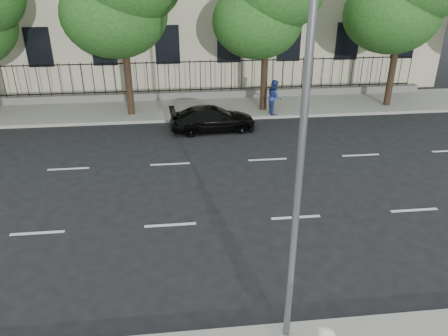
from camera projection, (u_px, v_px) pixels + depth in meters
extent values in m
plane|color=black|center=(170.00, 278.00, 11.34)|extent=(120.00, 120.00, 0.00)
cube|color=gray|center=(170.00, 109.00, 23.85)|extent=(60.00, 4.00, 0.15)
cube|color=slate|center=(170.00, 95.00, 25.26)|extent=(30.00, 0.50, 0.40)
cube|color=black|center=(170.00, 90.00, 25.13)|extent=(28.80, 0.05, 0.05)
cube|color=black|center=(168.00, 62.00, 24.43)|extent=(28.80, 0.05, 0.05)
cylinder|color=slate|center=(300.00, 167.00, 7.74)|extent=(0.14, 0.14, 8.00)
cylinder|color=#382619|center=(129.00, 82.00, 22.18)|extent=(0.36, 0.36, 3.32)
ellipsoid|color=#1C4D19|center=(114.00, 14.00, 20.99)|extent=(5.13, 5.13, 4.21)
cylinder|color=#382619|center=(264.00, 81.00, 22.94)|extent=(0.36, 0.36, 3.08)
ellipsoid|color=#1C4D19|center=(257.00, 21.00, 21.88)|extent=(4.56, 4.56, 3.74)
cylinder|color=#382619|center=(391.00, 76.00, 23.61)|extent=(0.36, 0.36, 3.22)
ellipsoid|color=#1C4D19|center=(391.00, 14.00, 22.47)|extent=(4.94, 4.94, 4.06)
imported|color=black|center=(213.00, 119.00, 20.85)|extent=(4.18, 1.95, 1.18)
imported|color=navy|center=(274.00, 97.00, 22.55)|extent=(0.70, 0.89, 1.77)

